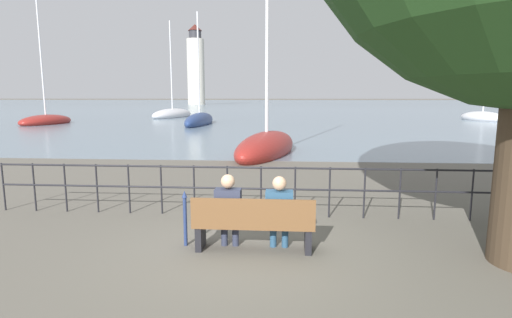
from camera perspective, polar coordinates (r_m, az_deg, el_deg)
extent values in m
plane|color=#605B51|center=(6.66, -0.33, -12.80)|extent=(1000.00, 1000.00, 0.00)
cube|color=slate|center=(165.23, 4.19, 8.01)|extent=(600.00, 300.00, 0.01)
cube|color=brown|center=(6.51, -0.34, -9.32)|extent=(1.95, 0.45, 0.05)
cube|color=brown|center=(6.24, -0.49, -7.73)|extent=(1.95, 0.04, 0.45)
cube|color=black|center=(6.71, -7.92, -10.89)|extent=(0.10, 0.41, 0.40)
cube|color=black|center=(6.58, 7.42, -11.29)|extent=(0.10, 0.41, 0.40)
cylinder|color=#2D3347|center=(6.78, -4.54, -10.39)|extent=(0.11, 0.11, 0.45)
cylinder|color=#2D3347|center=(6.76, -2.94, -10.45)|extent=(0.11, 0.11, 0.45)
cube|color=#2D3347|center=(6.60, -3.87, -8.42)|extent=(0.35, 0.26, 0.14)
cube|color=#2D3347|center=(6.45, -4.01, -6.70)|extent=(0.42, 0.24, 0.56)
sphere|color=tan|center=(6.35, -4.05, -3.21)|extent=(0.22, 0.22, 0.22)
cylinder|color=navy|center=(6.71, 2.48, -10.59)|extent=(0.11, 0.11, 0.45)
cylinder|color=navy|center=(6.71, 4.18, -10.61)|extent=(0.11, 0.11, 0.45)
cube|color=navy|center=(6.54, 3.33, -8.58)|extent=(0.37, 0.26, 0.14)
cube|color=navy|center=(6.39, 3.34, -6.94)|extent=(0.43, 0.24, 0.54)
sphere|color=tan|center=(6.29, 3.37, -3.50)|extent=(0.22, 0.22, 0.22)
cylinder|color=black|center=(10.28, -32.38, -3.37)|extent=(0.04, 0.04, 1.05)
cylinder|color=black|center=(9.88, -29.10, -3.55)|extent=(0.04, 0.04, 1.05)
cylinder|color=black|center=(9.51, -25.56, -3.74)|extent=(0.04, 0.04, 1.05)
cylinder|color=black|center=(9.19, -21.75, -3.92)|extent=(0.04, 0.04, 1.05)
cylinder|color=black|center=(8.90, -17.68, -4.10)|extent=(0.04, 0.04, 1.05)
cylinder|color=black|center=(8.67, -13.36, -4.27)|extent=(0.04, 0.04, 1.05)
cylinder|color=black|center=(8.48, -8.82, -4.41)|extent=(0.04, 0.04, 1.05)
cylinder|color=black|center=(8.35, -4.11, -4.54)|extent=(0.04, 0.04, 1.05)
cylinder|color=black|center=(8.28, 0.72, -4.63)|extent=(0.04, 0.04, 1.05)
cylinder|color=black|center=(8.27, 5.59, -4.70)|extent=(0.04, 0.04, 1.05)
cylinder|color=black|center=(8.31, 10.45, -4.73)|extent=(0.04, 0.04, 1.05)
cylinder|color=black|center=(8.42, 15.22, -4.73)|extent=(0.04, 0.04, 1.05)
cylinder|color=black|center=(8.58, 19.85, -4.69)|extent=(0.04, 0.04, 1.05)
cylinder|color=black|center=(8.79, 24.27, -4.63)|extent=(0.04, 0.04, 1.05)
cylinder|color=black|center=(9.06, 28.46, -4.55)|extent=(0.04, 0.04, 1.05)
cylinder|color=black|center=(9.37, 32.39, -4.45)|extent=(0.04, 0.04, 1.05)
cylinder|color=black|center=(8.18, 0.72, -1.26)|extent=(11.23, 0.04, 0.04)
cylinder|color=black|center=(8.27, 0.72, -4.28)|extent=(11.23, 0.04, 0.04)
cylinder|color=navy|center=(6.79, -10.08, -8.80)|extent=(0.06, 0.06, 0.82)
cone|color=navy|center=(6.67, -10.19, -4.96)|extent=(0.09, 0.09, 0.11)
ellipsoid|color=maroon|center=(17.15, 1.52, 1.58)|extent=(3.23, 6.68, 1.40)
cylinder|color=silver|center=(17.37, 1.60, 20.56)|extent=(0.14, 0.14, 10.55)
ellipsoid|color=silver|center=(48.32, 29.62, 5.13)|extent=(3.96, 6.24, 1.36)
cylinder|color=silver|center=(48.44, 30.19, 12.50)|extent=(0.14, 0.14, 11.66)
ellipsoid|color=navy|center=(36.16, -8.06, 5.38)|extent=(1.69, 8.92, 1.51)
cylinder|color=silver|center=(36.21, -8.23, 13.17)|extent=(0.14, 0.14, 8.94)
ellipsoid|color=silver|center=(49.44, -11.83, 6.20)|extent=(4.22, 8.90, 1.52)
cylinder|color=silver|center=(49.52, -12.05, 12.80)|extent=(0.14, 0.14, 10.49)
ellipsoid|color=maroon|center=(41.15, -27.79, 4.78)|extent=(3.35, 6.28, 1.22)
cylinder|color=silver|center=(41.30, -28.44, 13.58)|extent=(0.14, 0.14, 11.95)
cylinder|color=beige|center=(130.44, -8.58, 12.17)|extent=(5.43, 5.43, 20.32)
cylinder|color=#2D2D33|center=(131.60, -8.70, 17.13)|extent=(3.80, 3.80, 2.48)
cone|color=#4C1E19|center=(131.94, -8.72, 18.09)|extent=(4.34, 4.34, 1.98)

